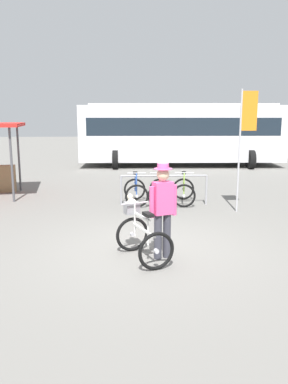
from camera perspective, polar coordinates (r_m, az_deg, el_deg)
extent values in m
plane|color=slate|center=(7.64, 0.92, -8.28)|extent=(80.00, 80.00, 0.00)
cylinder|color=#99999E|center=(11.12, -3.37, 0.20)|extent=(0.06, 0.06, 0.85)
cylinder|color=#99999E|center=(11.33, 9.11, 0.28)|extent=(0.06, 0.06, 0.85)
cylinder|color=#99999E|center=(11.09, 2.95, 2.40)|extent=(2.45, 0.12, 0.05)
torus|color=black|center=(11.82, -1.38, 0.40)|extent=(0.66, 0.11, 0.66)
cylinder|color=#B7B7BC|center=(11.82, -1.38, 0.40)|extent=(0.08, 0.07, 0.08)
torus|color=black|center=(10.82, -1.05, -0.61)|extent=(0.66, 0.11, 0.66)
cylinder|color=#B7B7BC|center=(10.82, -1.05, -0.61)|extent=(0.08, 0.07, 0.08)
cube|color=#2D56B7|center=(11.27, -1.23, 1.04)|extent=(0.05, 0.92, 0.04)
cube|color=#2D56B7|center=(11.19, -1.22, 2.13)|extent=(0.05, 0.61, 0.04)
cylinder|color=#2D56B7|center=(11.45, -1.28, 1.45)|extent=(0.03, 0.03, 0.55)
cube|color=black|center=(11.40, -1.29, 2.81)|extent=(0.12, 0.24, 0.06)
cylinder|color=#2D56B7|center=(10.88, -1.10, 1.15)|extent=(0.03, 0.03, 0.63)
cylinder|color=#B7B7BC|center=(10.83, -1.11, 2.79)|extent=(0.52, 0.04, 0.03)
torus|color=black|center=(11.85, 2.37, 0.42)|extent=(0.66, 0.14, 0.66)
cylinder|color=#B7B7BC|center=(11.85, 2.37, 0.42)|extent=(0.09, 0.07, 0.08)
torus|color=black|center=(10.85, 2.26, -0.58)|extent=(0.66, 0.14, 0.66)
cylinder|color=#B7B7BC|center=(10.85, 2.26, -0.58)|extent=(0.09, 0.07, 0.08)
cube|color=red|center=(11.30, 2.32, 1.06)|extent=(0.15, 0.92, 0.04)
cube|color=red|center=(11.22, 2.33, 2.15)|extent=(0.11, 0.61, 0.04)
cylinder|color=red|center=(11.48, 2.34, 1.47)|extent=(0.03, 0.03, 0.55)
cube|color=black|center=(11.43, 2.36, 2.83)|extent=(0.15, 0.25, 0.06)
cylinder|color=red|center=(10.91, 2.28, 1.17)|extent=(0.03, 0.03, 0.63)
cylinder|color=#B7B7BC|center=(10.86, 2.30, 2.80)|extent=(0.52, 0.09, 0.03)
torus|color=black|center=(11.92, 5.78, 0.44)|extent=(0.67, 0.18, 0.66)
cylinder|color=#B7B7BC|center=(11.92, 5.78, 0.44)|extent=(0.09, 0.07, 0.08)
torus|color=black|center=(10.92, 5.86, -0.55)|extent=(0.67, 0.18, 0.66)
cylinder|color=#B7B7BC|center=(10.92, 5.86, -0.55)|extent=(0.09, 0.07, 0.08)
cube|color=#9ED14C|center=(11.38, 5.84, 1.08)|extent=(0.17, 0.91, 0.04)
cube|color=#9ED14C|center=(11.29, 5.87, 2.16)|extent=(0.12, 0.61, 0.04)
cylinder|color=#9ED14C|center=(11.55, 5.83, 1.48)|extent=(0.03, 0.03, 0.55)
cube|color=black|center=(11.51, 5.86, 2.83)|extent=(0.15, 0.25, 0.06)
cylinder|color=#9ED14C|center=(10.98, 5.89, 1.18)|extent=(0.03, 0.03, 0.63)
cylinder|color=#B7B7BC|center=(10.93, 5.92, 2.81)|extent=(0.52, 0.10, 0.03)
torus|color=black|center=(6.53, 1.82, -8.65)|extent=(0.64, 0.29, 0.66)
cylinder|color=#B7B7BC|center=(6.53, 1.82, -8.65)|extent=(0.10, 0.08, 0.08)
torus|color=black|center=(7.41, -1.72, -6.21)|extent=(0.64, 0.29, 0.66)
cylinder|color=#B7B7BC|center=(7.41, -1.72, -6.21)|extent=(0.10, 0.08, 0.08)
cube|color=silver|center=(6.90, -0.07, -5.58)|extent=(0.36, 0.87, 0.04)
cube|color=silver|center=(6.88, -0.24, -3.68)|extent=(0.25, 0.58, 0.04)
cylinder|color=silver|center=(6.72, 0.59, -5.59)|extent=(0.03, 0.03, 0.55)
cube|color=black|center=(6.65, 0.59, -3.32)|extent=(0.20, 0.27, 0.06)
cylinder|color=silver|center=(7.21, -1.35, -4.09)|extent=(0.03, 0.03, 0.63)
cylinder|color=#B7B7BC|center=(7.13, -1.36, -1.65)|extent=(0.50, 0.21, 0.03)
cube|color=gray|center=(7.29, -1.81, -2.34)|extent=(0.31, 0.28, 0.22)
ellipsoid|color=beige|center=(7.27, -1.81, -1.57)|extent=(0.23, 0.21, 0.16)
sphere|color=beige|center=(7.32, -2.06, -0.68)|extent=(0.11, 0.11, 0.11)
cylinder|color=#383842|center=(7.08, 3.37, -6.38)|extent=(0.14, 0.14, 0.82)
cylinder|color=#383842|center=(7.00, 2.05, -6.56)|extent=(0.14, 0.14, 0.82)
cube|color=#E54C8C|center=(6.86, 2.76, -0.89)|extent=(0.39, 0.30, 0.58)
cylinder|color=#E54C8C|center=(6.95, 4.46, -1.17)|extent=(0.09, 0.09, 0.55)
cylinder|color=#E54C8C|center=(6.76, 1.17, -1.50)|extent=(0.09, 0.09, 0.55)
sphere|color=beige|center=(6.79, 2.80, 2.58)|extent=(0.22, 0.22, 0.22)
cylinder|color=#E05999|center=(6.77, 2.81, 3.41)|extent=(0.32, 0.32, 0.02)
cylinder|color=#E05999|center=(6.77, 2.81, 3.83)|extent=(0.20, 0.20, 0.09)
cube|color=silver|center=(19.87, 5.44, 8.59)|extent=(10.11, 2.98, 2.70)
cube|color=#19232D|center=(19.86, 5.46, 9.60)|extent=(9.31, 2.96, 0.84)
cube|color=silver|center=(19.86, 5.52, 12.60)|extent=(9.10, 2.68, 0.08)
cylinder|color=black|center=(18.64, -4.22, 4.73)|extent=(0.29, 0.91, 0.90)
cylinder|color=black|center=(21.12, -3.83, 5.50)|extent=(0.29, 0.91, 0.90)
cylinder|color=black|center=(19.37, 15.41, 4.61)|extent=(0.29, 0.91, 0.90)
cylinder|color=black|center=(21.77, 13.60, 5.39)|extent=(0.29, 0.91, 0.90)
cylinder|color=#4C4C51|center=(13.87, -17.85, 4.69)|extent=(0.07, 0.07, 2.20)
cylinder|color=#4C4C51|center=(12.09, -18.81, 3.75)|extent=(0.07, 0.07, 2.20)
cylinder|color=#B2B2B7|center=(10.51, 13.78, 5.73)|extent=(0.05, 0.05, 3.20)
cube|color=orange|center=(10.53, 15.21, 11.39)|extent=(0.40, 0.03, 1.00)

